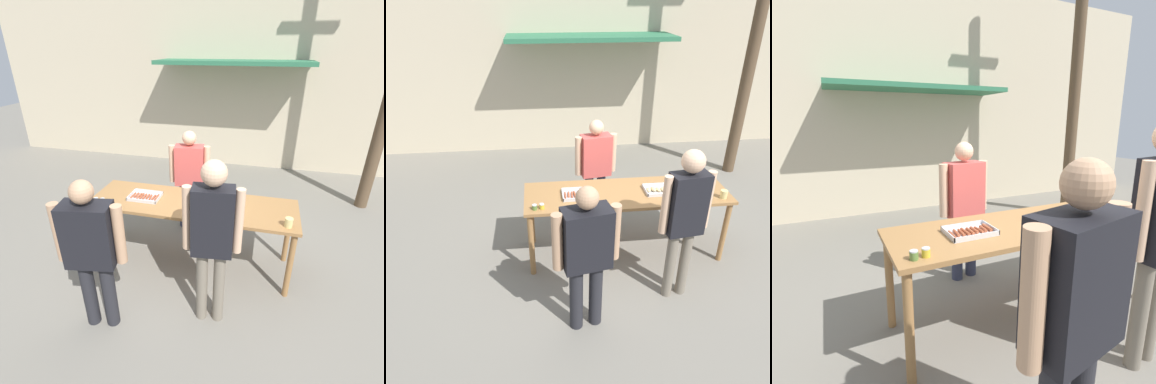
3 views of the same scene
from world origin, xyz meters
TOP-DOWN VIEW (x-y plane):
  - ground_plane at (0.00, 0.00)m, footprint 24.00×24.00m
  - building_facade_back at (0.00, 3.98)m, footprint 12.00×1.11m
  - serving_table at (0.00, 0.00)m, footprint 2.61×0.81m
  - food_tray_sausages at (-0.62, -0.02)m, footprint 0.40×0.30m
  - food_tray_buns at (0.44, -0.02)m, footprint 0.41×0.29m
  - condiment_jar_mustard at (-1.17, -0.29)m, footprint 0.06×0.06m
  - condiment_jar_ketchup at (-1.09, -0.29)m, footprint 0.06×0.06m
  - beer_cup at (1.16, -0.28)m, footprint 0.09×0.09m
  - person_server_behind_table at (-0.27, 0.88)m, footprint 0.62×0.30m
  - person_customer_holding_hotdog at (-0.68, -1.22)m, footprint 0.67×0.34m
  - person_customer_with_cup at (0.42, -0.88)m, footprint 0.57×0.26m

SIDE VIEW (x-z plane):
  - ground_plane at x=0.00m, z-range 0.00..0.00m
  - serving_table at x=0.00m, z-range 0.36..1.29m
  - food_tray_sausages at x=-0.62m, z-range 0.92..0.96m
  - food_tray_buns at x=0.44m, z-range 0.92..0.98m
  - person_server_behind_table at x=-0.27m, z-range 0.15..1.75m
  - condiment_jar_mustard at x=-1.17m, z-range 0.92..0.99m
  - condiment_jar_ketchup at x=-1.09m, z-range 0.92..0.99m
  - beer_cup at x=1.16m, z-range 0.92..1.03m
  - person_customer_holding_hotdog at x=-0.68m, z-range 0.15..1.83m
  - person_customer_with_cup at x=0.42m, z-range 0.20..2.04m
  - building_facade_back at x=0.00m, z-range 0.01..4.51m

